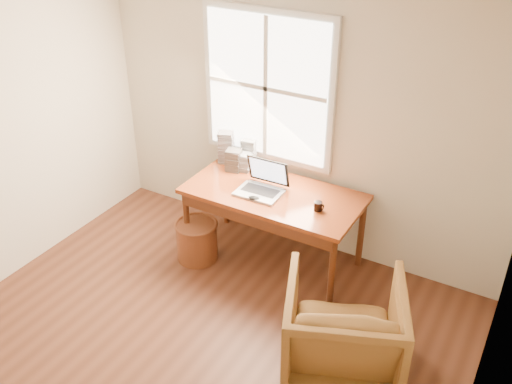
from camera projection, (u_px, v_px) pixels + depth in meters
room_shell at (150, 228)px, 3.61m from camera, size 4.04×4.54×2.64m
desk at (274, 194)px, 5.12m from camera, size 1.60×0.80×0.04m
armchair at (343, 329)px, 4.13m from camera, size 1.09×1.11×0.78m
wicker_stool at (197, 241)px, 5.42m from camera, size 0.46×0.46×0.38m
laptop at (259, 179)px, 5.01m from camera, size 0.43×0.45×0.31m
mouse at (254, 198)px, 4.99m from camera, size 0.11×0.08×0.03m
coffee_mug at (318, 206)px, 4.83m from camera, size 0.08×0.08×0.08m
cd_stack_a at (249, 152)px, 5.51m from camera, size 0.15×0.14×0.27m
cd_stack_b at (233, 160)px, 5.43m from camera, size 0.16×0.15×0.21m
cd_stack_c at (226, 147)px, 5.55m from camera, size 0.18×0.17×0.32m
cd_stack_d at (244, 162)px, 5.44m from camera, size 0.15×0.14×0.17m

